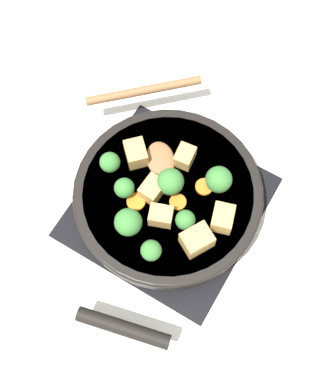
{
  "coord_description": "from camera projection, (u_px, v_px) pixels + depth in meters",
  "views": [
    {
      "loc": [
        -0.17,
        0.29,
        0.91
      ],
      "look_at": [
        0.0,
        0.0,
        0.07
      ],
      "focal_mm": 50.0,
      "sensor_mm": 36.0,
      "label": 1
    }
  ],
  "objects": [
    {
      "name": "broccoli_floret_south_cluster",
      "position": [
        185.0,
        220.0,
        0.86
      ],
      "size": [
        0.03,
        0.03,
        0.04
      ],
      "color": "#709956",
      "rests_on": "skillet_pan"
    },
    {
      "name": "broccoli_floret_east_rim",
      "position": [
        110.0,
        162.0,
        0.89
      ],
      "size": [
        0.03,
        0.03,
        0.04
      ],
      "color": "#709956",
      "rests_on": "skillet_pan"
    },
    {
      "name": "tofu_cube_back_piece",
      "position": [
        161.0,
        216.0,
        0.87
      ],
      "size": [
        0.05,
        0.04,
        0.03
      ],
      "primitive_type": "cube",
      "rotation": [
        0.0,
        0.0,
        3.49
      ],
      "color": "tan",
      "rests_on": "skillet_pan"
    },
    {
      "name": "front_burner_grate",
      "position": [
        168.0,
        205.0,
        0.96
      ],
      "size": [
        0.31,
        0.31,
        0.03
      ],
      "color": "black",
      "rests_on": "ground_plane"
    },
    {
      "name": "carrot_slice_near_center",
      "position": [
        178.0,
        202.0,
        0.89
      ],
      "size": [
        0.03,
        0.03,
        0.01
      ],
      "primitive_type": "cylinder",
      "color": "orange",
      "rests_on": "skillet_pan"
    },
    {
      "name": "tofu_cube_center_large",
      "position": [
        185.0,
        157.0,
        0.91
      ],
      "size": [
        0.03,
        0.04,
        0.03
      ],
      "primitive_type": "cube",
      "rotation": [
        0.0,
        0.0,
        1.69
      ],
      "color": "tan",
      "rests_on": "skillet_pan"
    },
    {
      "name": "tofu_cube_front_piece",
      "position": [
        197.0,
        240.0,
        0.85
      ],
      "size": [
        0.06,
        0.06,
        0.04
      ],
      "primitive_type": "cube",
      "rotation": [
        0.0,
        0.0,
        4.2
      ],
      "color": "tan",
      "rests_on": "skillet_pan"
    },
    {
      "name": "broccoli_floret_west_rim",
      "position": [
        151.0,
        251.0,
        0.84
      ],
      "size": [
        0.03,
        0.03,
        0.04
      ],
      "color": "#709956",
      "rests_on": "skillet_pan"
    },
    {
      "name": "tofu_cube_near_handle",
      "position": [
        136.0,
        153.0,
        0.91
      ],
      "size": [
        0.05,
        0.05,
        0.03
      ],
      "primitive_type": "cube",
      "rotation": [
        0.0,
        0.0,
        2.37
      ],
      "color": "tan",
      "rests_on": "skillet_pan"
    },
    {
      "name": "carrot_slice_edge_slice",
      "position": [
        136.0,
        202.0,
        0.89
      ],
      "size": [
        0.03,
        0.03,
        0.01
      ],
      "primitive_type": "cylinder",
      "color": "orange",
      "rests_on": "skillet_pan"
    },
    {
      "name": "broccoli_floret_mid_floret",
      "position": [
        124.0,
        188.0,
        0.88
      ],
      "size": [
        0.03,
        0.03,
        0.04
      ],
      "color": "#709956",
      "rests_on": "skillet_pan"
    },
    {
      "name": "tofu_cube_east_chunk",
      "position": [
        224.0,
        216.0,
        0.87
      ],
      "size": [
        0.04,
        0.05,
        0.03
      ],
      "primitive_type": "cube",
      "rotation": [
        0.0,
        0.0,
        1.87
      ],
      "color": "tan",
      "rests_on": "skillet_pan"
    },
    {
      "name": "skillet_pan",
      "position": [
        168.0,
        198.0,
        0.92
      ],
      "size": [
        0.32,
        0.42,
        0.05
      ],
      "color": "black",
      "rests_on": "front_burner_grate"
    },
    {
      "name": "ground_plane",
      "position": [
        168.0,
        207.0,
        0.97
      ],
      "size": [
        2.4,
        2.4,
        0.0
      ],
      "primitive_type": "plane",
      "color": "silver"
    },
    {
      "name": "broccoli_floret_north_edge",
      "position": [
        219.0,
        180.0,
        0.88
      ],
      "size": [
        0.04,
        0.04,
        0.05
      ],
      "color": "#709956",
      "rests_on": "skillet_pan"
    },
    {
      "name": "wooden_spoon",
      "position": [
        151.0,
        121.0,
        0.94
      ],
      "size": [
        0.22,
        0.22,
        0.02
      ],
      "color": "brown",
      "rests_on": "skillet_pan"
    },
    {
      "name": "broccoli_floret_center_top",
      "position": [
        171.0,
        182.0,
        0.88
      ],
      "size": [
        0.05,
        0.05,
        0.05
      ],
      "color": "#709956",
      "rests_on": "skillet_pan"
    },
    {
      "name": "carrot_slice_orange_thin",
      "position": [
        204.0,
        187.0,
        0.9
      ],
      "size": [
        0.03,
        0.03,
        0.01
      ],
      "primitive_type": "cylinder",
      "color": "orange",
      "rests_on": "skillet_pan"
    },
    {
      "name": "broccoli_floret_near_spoon",
      "position": [
        128.0,
        222.0,
        0.85
      ],
      "size": [
        0.05,
        0.05,
        0.05
      ],
      "color": "#709956",
      "rests_on": "skillet_pan"
    },
    {
      "name": "tofu_cube_west_chunk",
      "position": [
        152.0,
        189.0,
        0.88
      ],
      "size": [
        0.03,
        0.04,
        0.03
      ],
      "primitive_type": "cube",
      "rotation": [
        0.0,
        0.0,
        4.64
      ],
      "color": "tan",
      "rests_on": "skillet_pan"
    },
    {
      "name": "salt_shaker",
      "position": [
        322.0,
        161.0,
        0.96
      ],
      "size": [
        0.04,
        0.04,
        0.09
      ],
      "color": "white",
      "rests_on": "ground_plane"
    }
  ]
}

